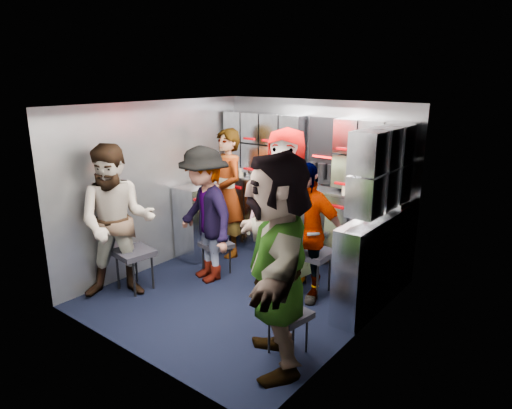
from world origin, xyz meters
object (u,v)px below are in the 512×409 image
Objects in this scene: jump_seat_near_right at (288,316)px; attendant_standing at (227,193)px; jump_seat_near_left at (134,255)px; jump_seat_mid_right at (312,255)px; jump_seat_center at (293,246)px; attendant_arc_d at (305,232)px; attendant_arc_a at (117,222)px; attendant_arc_c at (286,207)px; jump_seat_mid_left at (216,246)px; attendant_arc_b at (205,215)px; attendant_arc_e at (277,263)px.

jump_seat_near_right is 0.24× the size of attendant_standing.
jump_seat_near_left is 0.96× the size of jump_seat_mid_right.
jump_seat_center is 0.71m from attendant_arc_d.
attendant_arc_a is 1.12× the size of attendant_arc_d.
jump_seat_near_right is 1.16m from attendant_arc_d.
attendant_arc_c is at bearing -90.00° from jump_seat_center.
attendant_arc_a reaches higher than jump_seat_near_right.
attendant_arc_c reaches higher than jump_seat_mid_left.
attendant_arc_d is at bearing 33.39° from attendant_arc_b.
jump_seat_mid_right is at bearing 41.18° from attendant_arc_b.
jump_seat_near_right is at bearing -67.99° from jump_seat_mid_right.
jump_seat_mid_right is 0.37m from attendant_arc_d.
attendant_arc_a is (-2.10, -0.23, 0.49)m from jump_seat_near_right.
attendant_arc_d is (1.63, 1.21, -0.09)m from attendant_arc_a.
attendant_arc_a reaches higher than jump_seat_near_left.
attendant_arc_d is (1.63, 1.03, 0.34)m from jump_seat_near_left.
jump_seat_mid_right is 0.29× the size of attendant_arc_a.
jump_seat_near_right is 1.62m from attendant_arc_c.
attendant_arc_a is at bearing -126.45° from jump_seat_center.
attendant_arc_c is 0.51m from attendant_arc_d.
jump_seat_near_left is 1.00m from jump_seat_mid_left.
jump_seat_mid_left is 0.84m from attendant_standing.
jump_seat_near_right reaches higher than jump_seat_mid_left.
jump_seat_center is at bearing 36.31° from jump_seat_mid_left.
attendant_arc_e reaches higher than jump_seat_near_left.
attendant_arc_c is at bearing 4.23° from attendant_arc_a.
attendant_standing is 0.93× the size of attendant_arc_e.
attendant_arc_b is (0.33, -0.76, -0.05)m from attendant_standing.
jump_seat_near_right is 0.59m from attendant_arc_e.
jump_seat_center is (0.76, 0.56, 0.02)m from jump_seat_mid_left.
attendant_arc_a is at bearing -97.92° from attendant_arc_b.
attendant_arc_a is at bearing -139.57° from jump_seat_mid_right.
attendant_standing is at bearing 149.79° from attendant_arc_c.
attendant_arc_b is 1.23m from attendant_arc_d.
attendant_arc_d is at bearing -90.00° from jump_seat_mid_right.
attendant_arc_b is (0.44, 0.89, -0.05)m from attendant_arc_a.
attendant_arc_d reaches higher than jump_seat_near_left.
jump_seat_near_left is at bearing -153.06° from attendant_arc_c.
attendant_arc_b reaches higher than attendant_arc_d.
attendant_arc_c is at bearing 13.28° from attendant_standing.
attendant_standing is 1.01× the size of attendant_arc_a.
jump_seat_mid_left is at bearing 63.56° from jump_seat_near_left.
attendant_arc_a reaches higher than jump_seat_mid_right.
attendant_arc_b is at bearing -157.35° from jump_seat_mid_right.
jump_seat_near_left is at bearing -135.95° from attendant_arc_e.
jump_seat_mid_right is 0.64m from attendant_arc_c.
jump_seat_mid_right is 0.29× the size of attendant_standing.
attendant_arc_c is (0.76, 0.56, 0.11)m from attendant_arc_b.
attendant_arc_e is at bearing -81.53° from attendant_arc_d.
jump_seat_mid_left is at bearing 152.90° from jump_seat_near_right.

